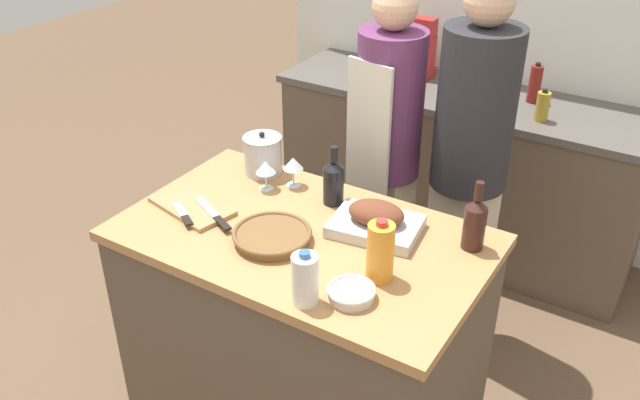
% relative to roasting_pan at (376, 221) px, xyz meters
% --- Properties ---
extents(kitchen_island, '(1.34, 0.81, 0.93)m').
position_rel_roasting_pan_xyz_m(kitchen_island, '(-0.22, -0.15, -0.51)').
color(kitchen_island, brown).
rests_on(kitchen_island, ground_plane).
extents(back_counter, '(2.06, 0.60, 0.94)m').
position_rel_roasting_pan_xyz_m(back_counter, '(-0.22, 1.45, -0.51)').
color(back_counter, brown).
rests_on(back_counter, ground_plane).
extents(back_wall, '(2.56, 0.10, 2.55)m').
position_rel_roasting_pan_xyz_m(back_wall, '(-0.22, 1.80, 0.30)').
color(back_wall, silver).
rests_on(back_wall, ground_plane).
extents(roasting_pan, '(0.35, 0.28, 0.12)m').
position_rel_roasting_pan_xyz_m(roasting_pan, '(0.00, 0.00, 0.00)').
color(roasting_pan, '#BCBCC1').
rests_on(roasting_pan, kitchen_island).
extents(wicker_basket, '(0.29, 0.29, 0.04)m').
position_rel_roasting_pan_xyz_m(wicker_basket, '(-0.28, -0.25, -0.02)').
color(wicker_basket, brown).
rests_on(wicker_basket, kitchen_island).
extents(cutting_board, '(0.37, 0.25, 0.02)m').
position_rel_roasting_pan_xyz_m(cutting_board, '(-0.68, -0.23, -0.04)').
color(cutting_board, '#AD7F51').
rests_on(cutting_board, kitchen_island).
extents(stock_pot, '(0.16, 0.16, 0.19)m').
position_rel_roasting_pan_xyz_m(stock_pot, '(-0.62, 0.16, 0.04)').
color(stock_pot, '#B7B7BC').
rests_on(stock_pot, kitchen_island).
extents(mixing_bowl, '(0.16, 0.16, 0.04)m').
position_rel_roasting_pan_xyz_m(mixing_bowl, '(0.12, -0.38, -0.02)').
color(mixing_bowl, beige).
rests_on(mixing_bowl, kitchen_island).
extents(juice_jug, '(0.09, 0.09, 0.22)m').
position_rel_roasting_pan_xyz_m(juice_jug, '(0.14, -0.24, 0.06)').
color(juice_jug, orange).
rests_on(juice_jug, kitchen_island).
extents(milk_jug, '(0.09, 0.09, 0.19)m').
position_rel_roasting_pan_xyz_m(milk_jug, '(0.00, -0.48, 0.04)').
color(milk_jug, white).
rests_on(milk_jug, kitchen_island).
extents(wine_bottle_green, '(0.08, 0.08, 0.26)m').
position_rel_roasting_pan_xyz_m(wine_bottle_green, '(0.34, 0.09, 0.06)').
color(wine_bottle_green, '#381E19').
rests_on(wine_bottle_green, kitchen_island).
extents(wine_bottle_dark, '(0.08, 0.08, 0.24)m').
position_rel_roasting_pan_xyz_m(wine_bottle_dark, '(-0.24, 0.10, 0.05)').
color(wine_bottle_dark, black).
rests_on(wine_bottle_dark, kitchen_island).
extents(wine_glass_left, '(0.08, 0.08, 0.13)m').
position_rel_roasting_pan_xyz_m(wine_glass_left, '(-0.53, 0.05, 0.05)').
color(wine_glass_left, silver).
rests_on(wine_glass_left, kitchen_island).
extents(wine_glass_right, '(0.08, 0.08, 0.13)m').
position_rel_roasting_pan_xyz_m(wine_glass_right, '(-0.45, 0.13, 0.05)').
color(wine_glass_right, silver).
rests_on(wine_glass_right, kitchen_island).
extents(knife_chef, '(0.26, 0.14, 0.01)m').
position_rel_roasting_pan_xyz_m(knife_chef, '(-0.56, -0.25, -0.03)').
color(knife_chef, '#B7B7BC').
rests_on(knife_chef, cutting_board).
extents(knife_paring, '(0.17, 0.12, 0.01)m').
position_rel_roasting_pan_xyz_m(knife_paring, '(-0.65, -0.31, -0.03)').
color(knife_paring, '#B7B7BC').
rests_on(knife_paring, cutting_board).
extents(stand_mixer, '(0.18, 0.14, 0.34)m').
position_rel_roasting_pan_xyz_m(stand_mixer, '(-0.56, 1.56, 0.10)').
color(stand_mixer, '#B22323').
rests_on(stand_mixer, back_counter).
extents(condiment_bottle_tall, '(0.06, 0.06, 0.21)m').
position_rel_roasting_pan_xyz_m(condiment_bottle_tall, '(0.12, 1.53, 0.06)').
color(condiment_bottle_tall, maroon).
rests_on(condiment_bottle_tall, back_counter).
extents(condiment_bottle_short, '(0.06, 0.06, 0.16)m').
position_rel_roasting_pan_xyz_m(condiment_bottle_short, '(0.22, 1.31, 0.03)').
color(condiment_bottle_short, '#B28E2D').
rests_on(condiment_bottle_short, back_counter).
extents(condiment_bottle_extra, '(0.06, 0.06, 0.18)m').
position_rel_roasting_pan_xyz_m(condiment_bottle_extra, '(-0.80, 1.38, 0.04)').
color(condiment_bottle_extra, '#234C28').
rests_on(condiment_bottle_extra, back_counter).
extents(person_cook_aproned, '(0.30, 0.32, 1.67)m').
position_rel_roasting_pan_xyz_m(person_cook_aproned, '(-0.28, 0.65, -0.05)').
color(person_cook_aproned, beige).
rests_on(person_cook_aproned, ground_plane).
extents(person_cook_guest, '(0.33, 0.33, 1.74)m').
position_rel_roasting_pan_xyz_m(person_cook_guest, '(0.09, 0.69, -0.01)').
color(person_cook_guest, beige).
rests_on(person_cook_guest, ground_plane).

